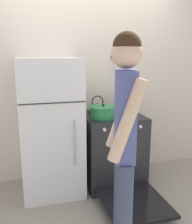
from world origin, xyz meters
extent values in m
plane|color=gray|center=(0.00, 0.00, 0.00)|extent=(14.00, 14.00, 0.00)
cube|color=beige|center=(0.00, 0.03, 1.27)|extent=(10.00, 0.06, 2.55)
cube|color=white|center=(-0.45, -0.34, 0.78)|extent=(0.68, 0.69, 1.56)
cube|color=#2D2D2D|center=(-0.45, -0.69, 1.13)|extent=(0.67, 0.01, 0.01)
cylinder|color=#B2B5BA|center=(-0.24, -0.70, 0.69)|extent=(0.02, 0.02, 0.50)
cube|color=#232326|center=(0.30, -0.35, 0.44)|extent=(0.70, 0.70, 0.88)
cube|color=black|center=(0.30, -0.35, 0.87)|extent=(0.69, 0.68, 0.02)
cube|color=black|center=(0.30, -0.67, 0.43)|extent=(0.60, 0.05, 0.66)
cylinder|color=black|center=(0.14, -0.49, 0.88)|extent=(0.22, 0.22, 0.01)
cylinder|color=black|center=(0.46, -0.49, 0.88)|extent=(0.22, 0.22, 0.01)
cylinder|color=black|center=(0.14, -0.21, 0.88)|extent=(0.22, 0.22, 0.01)
cylinder|color=black|center=(0.46, -0.21, 0.88)|extent=(0.22, 0.22, 0.01)
cylinder|color=silver|center=(0.09, -0.71, 0.81)|extent=(0.04, 0.02, 0.04)
cylinder|color=silver|center=(0.23, -0.71, 0.81)|extent=(0.04, 0.02, 0.04)
cylinder|color=silver|center=(0.37, -0.71, 0.81)|extent=(0.04, 0.02, 0.04)
cylinder|color=silver|center=(0.51, -0.71, 0.81)|extent=(0.04, 0.02, 0.04)
cube|color=black|center=(0.30, -1.05, 0.12)|extent=(0.64, 0.70, 0.04)
cube|color=#99999E|center=(0.30, -0.43, 0.40)|extent=(0.56, 0.38, 0.01)
cylinder|color=#237A42|center=(0.14, -0.49, 0.94)|extent=(0.30, 0.30, 0.12)
cylinder|color=#237A42|center=(0.14, -0.49, 1.01)|extent=(0.31, 0.31, 0.02)
sphere|color=black|center=(0.14, -0.49, 1.04)|extent=(0.03, 0.03, 0.03)
cylinder|color=#237A42|center=(-0.02, -0.49, 0.99)|extent=(0.03, 0.02, 0.02)
cylinder|color=#237A42|center=(0.30, -0.49, 0.99)|extent=(0.03, 0.02, 0.02)
cylinder|color=silver|center=(0.15, -0.21, 0.92)|extent=(0.20, 0.20, 0.09)
cone|color=silver|center=(0.15, -0.21, 0.98)|extent=(0.19, 0.19, 0.02)
sphere|color=black|center=(0.15, -0.21, 1.00)|extent=(0.02, 0.02, 0.02)
cone|color=silver|center=(0.25, -0.21, 0.93)|extent=(0.11, 0.03, 0.09)
torus|color=black|center=(0.15, -0.21, 1.02)|extent=(0.15, 0.01, 0.15)
cylinder|color=silver|center=(0.48, -0.20, 0.94)|extent=(0.08, 0.08, 0.11)
cylinder|color=#9E7547|center=(0.48, -0.21, 1.02)|extent=(0.03, 0.05, 0.23)
cylinder|color=#232326|center=(0.48, -0.21, 1.03)|extent=(0.03, 0.02, 0.24)
cylinder|color=#B2B5BA|center=(0.48, -0.20, 1.00)|extent=(0.03, 0.01, 0.19)
cylinder|color=#4C4C51|center=(0.48, -0.19, 1.03)|extent=(0.06, 0.04, 0.26)
cylinder|color=#38425B|center=(-0.06, -1.66, 0.43)|extent=(0.12, 0.12, 0.86)
cylinder|color=#38425B|center=(-0.01, -1.49, 0.43)|extent=(0.12, 0.12, 0.86)
cube|color=#4C5693|center=(-0.04, -1.58, 1.18)|extent=(0.19, 0.27, 0.64)
cylinder|color=beige|center=(-0.07, -1.70, 1.18)|extent=(0.27, 0.15, 0.57)
cylinder|color=beige|center=(0.00, -1.45, 1.18)|extent=(0.27, 0.15, 0.57)
sphere|color=beige|center=(-0.04, -1.58, 1.61)|extent=(0.21, 0.21, 0.21)
sphere|color=#382314|center=(-0.04, -1.58, 1.65)|extent=(0.19, 0.19, 0.19)
cube|color=brown|center=(0.55, -0.01, 1.56)|extent=(0.31, 0.02, 0.03)
cube|color=silver|center=(0.44, -0.02, 1.46)|extent=(0.02, 0.00, 0.20)
cube|color=black|center=(0.44, -0.02, 1.61)|extent=(0.02, 0.02, 0.10)
cube|color=silver|center=(0.55, -0.02, 1.47)|extent=(0.02, 0.00, 0.19)
cube|color=black|center=(0.55, -0.02, 1.62)|extent=(0.02, 0.02, 0.11)
cube|color=silver|center=(0.65, -0.02, 1.45)|extent=(0.03, 0.00, 0.22)
cube|color=black|center=(0.65, -0.02, 1.61)|extent=(0.02, 0.02, 0.10)
camera|label=1|loc=(-0.68, -3.15, 1.59)|focal=40.00mm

